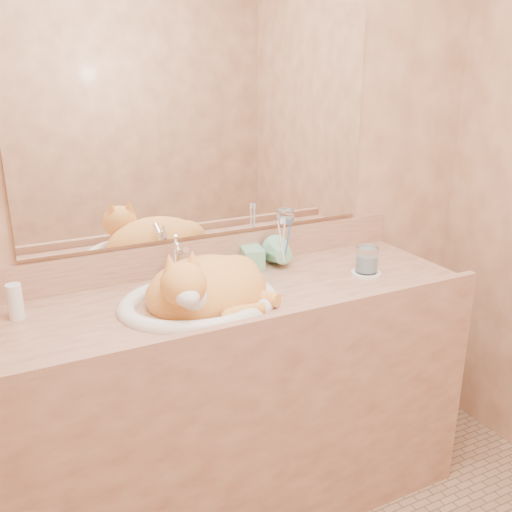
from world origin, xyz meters
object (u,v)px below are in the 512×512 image
soap_dispenser (256,250)px  toothbrush_cup (284,257)px  cat (205,286)px  water_glass (367,260)px  sink_basin (198,280)px  vanity_counter (239,403)px

soap_dispenser → toothbrush_cup: 0.11m
cat → water_glass: cat is taller
cat → toothbrush_cup: (0.38, 0.16, -0.01)m
sink_basin → vanity_counter: bearing=4.3°
sink_basin → cat: (0.02, -0.02, -0.01)m
sink_basin → cat: cat is taller
soap_dispenser → toothbrush_cup: bearing=-8.5°
cat → soap_dispenser: size_ratio=2.36×
vanity_counter → soap_dispenser: soap_dispenser is taller
vanity_counter → soap_dispenser: bearing=47.4°
sink_basin → soap_dispenser: bearing=28.1°
vanity_counter → cat: 0.51m
cat → soap_dispenser: bearing=36.0°
vanity_counter → sink_basin: sink_basin is taller
sink_basin → water_glass: size_ratio=5.40×
cat → water_glass: 0.62m
vanity_counter → water_glass: water_glass is taller
soap_dispenser → vanity_counter: bearing=-120.7°
vanity_counter → cat: bearing=-164.1°
soap_dispenser → water_glass: (0.35, -0.21, -0.03)m
cat → water_glass: bearing=-0.3°
soap_dispenser → toothbrush_cup: (0.10, -0.04, -0.03)m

